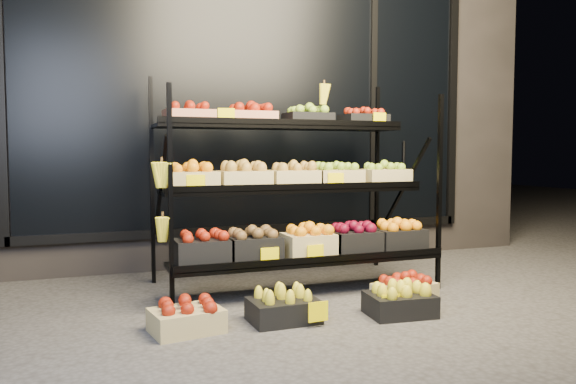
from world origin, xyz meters
name	(u,v)px	position (x,y,z in m)	size (l,w,h in m)	color
ground	(327,307)	(0.00, 0.00, 0.00)	(24.00, 24.00, 0.00)	#514F4C
building	(230,90)	(0.00, 2.59, 1.75)	(6.00, 2.08, 3.50)	#2D2826
display_rack	(294,187)	(-0.01, 0.60, 0.79)	(2.18, 1.02, 1.74)	black
tag_floor_a	(318,318)	(-0.24, -0.40, 0.06)	(0.13, 0.01, 0.12)	#FFE700
tag_floor_b	(391,310)	(0.26, -0.40, 0.06)	(0.13, 0.01, 0.12)	#FFE700
floor_crate_left	(186,316)	(-1.00, -0.20, 0.09)	(0.45, 0.36, 0.20)	tan
floor_crate_midleft	(283,306)	(-0.39, -0.21, 0.10)	(0.43, 0.32, 0.21)	black
floor_crate_midright	(405,289)	(0.56, -0.08, 0.09)	(0.47, 0.40, 0.20)	tan
floor_crate_right	(400,301)	(0.36, -0.34, 0.10)	(0.44, 0.34, 0.21)	black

